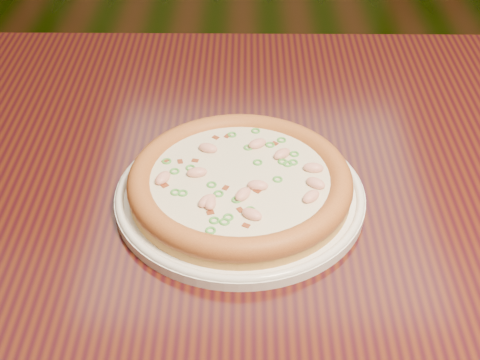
{
  "coord_description": "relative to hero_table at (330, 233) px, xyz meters",
  "views": [
    {
      "loc": [
        -0.1,
        -0.72,
        1.26
      ],
      "look_at": [
        -0.11,
        -0.1,
        0.78
      ],
      "focal_mm": 50.0,
      "sensor_mm": 36.0,
      "label": 1
    }
  ],
  "objects": [
    {
      "name": "hero_table",
      "position": [
        0.0,
        0.0,
        0.0
      ],
      "size": [
        1.2,
        0.8,
        0.75
      ],
      "color": "black",
      "rests_on": "ground"
    },
    {
      "name": "plate",
      "position": [
        -0.12,
        -0.05,
        0.11
      ],
      "size": [
        0.3,
        0.3,
        0.02
      ],
      "color": "white",
      "rests_on": "hero_table"
    },
    {
      "name": "pizza",
      "position": [
        -0.12,
        -0.05,
        0.13
      ],
      "size": [
        0.26,
        0.26,
        0.03
      ],
      "color": "gold",
      "rests_on": "plate"
    }
  ]
}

